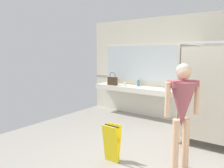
{
  "coord_description": "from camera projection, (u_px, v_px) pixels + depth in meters",
  "views": [
    {
      "loc": [
        1.75,
        -2.96,
        1.82
      ],
      "look_at": [
        -1.12,
        0.97,
        1.13
      ],
      "focal_mm": 35.36,
      "sensor_mm": 36.0,
      "label": 1
    }
  ],
  "objects": [
    {
      "name": "mirror_panel",
      "position": [
        139.0,
        63.0,
        6.49
      ],
      "size": [
        2.32,
        0.02,
        1.02
      ],
      "primitive_type": "cube",
      "color": "silver",
      "rests_on": "wall_back"
    },
    {
      "name": "vanity_counter",
      "position": [
        135.0,
        94.0,
        6.46
      ],
      "size": [
        2.42,
        0.55,
        0.97
      ],
      "color": "silver",
      "rests_on": "ground_plane"
    },
    {
      "name": "wall_back",
      "position": [
        189.0,
        69.0,
        5.72
      ],
      "size": [
        6.18,
        0.12,
        2.79
      ],
      "primitive_type": "cube",
      "color": "beige",
      "rests_on": "ground_plane"
    },
    {
      "name": "wall_back_tile_band",
      "position": [
        188.0,
        83.0,
        5.72
      ],
      "size": [
        6.18,
        0.01,
        0.06
      ],
      "primitive_type": "cube",
      "color": "#9E937F",
      "rests_on": "wall_back"
    },
    {
      "name": "person_standing",
      "position": [
        182.0,
        104.0,
        3.33
      ],
      "size": [
        0.56,
        0.56,
        1.67
      ],
      "color": "#DBAD89",
      "rests_on": "ground_plane"
    },
    {
      "name": "handbag",
      "position": [
        112.0,
        81.0,
        6.62
      ],
      "size": [
        0.28,
        0.13,
        0.39
      ],
      "color": "#3F2D1E",
      "rests_on": "vanity_counter"
    },
    {
      "name": "paper_cup",
      "position": [
        125.0,
        84.0,
        6.46
      ],
      "size": [
        0.07,
        0.07,
        0.11
      ],
      "primitive_type": "cylinder",
      "color": "white",
      "rests_on": "vanity_counter"
    },
    {
      "name": "wet_floor_sign",
      "position": [
        112.0,
        143.0,
        3.69
      ],
      "size": [
        0.28,
        0.19,
        0.64
      ],
      "color": "yellow",
      "rests_on": "ground_plane"
    },
    {
      "name": "ground_plane",
      "position": [
        132.0,
        166.0,
        3.66
      ],
      "size": [
        6.18,
        6.16,
        0.1
      ],
      "primitive_type": "cube",
      "color": "gray"
    },
    {
      "name": "soap_dispenser",
      "position": [
        138.0,
        83.0,
        6.45
      ],
      "size": [
        0.07,
        0.07,
        0.18
      ],
      "color": "teal",
      "rests_on": "vanity_counter"
    }
  ]
}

